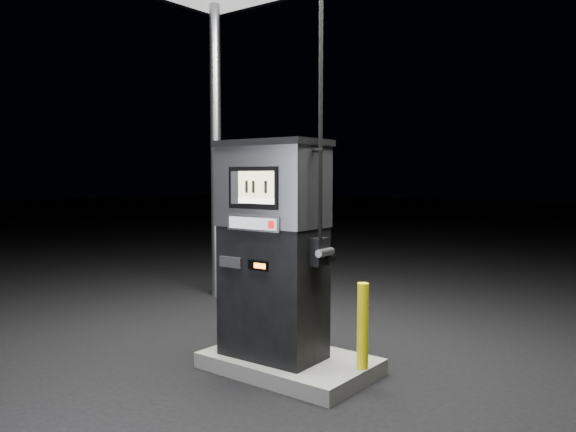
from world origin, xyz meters
The scene contains 5 objects.
ground centered at (0.00, 0.00, 0.00)m, with size 80.00×80.00×0.00m, color black.
pump_island centered at (0.00, 0.00, 0.07)m, with size 1.60×1.00×0.15m, color #60615C.
fuel_dispenser centered at (-0.12, -0.10, 1.21)m, with size 1.14×0.65×4.29m.
bollard_left centered at (-0.74, -0.05, 0.57)m, with size 0.11×0.11×0.85m, color yellow.
bollard_right centered at (0.74, 0.12, 0.54)m, with size 0.10×0.10×0.78m, color yellow.
Camera 1 is at (3.26, -4.19, 1.88)m, focal length 35.00 mm.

